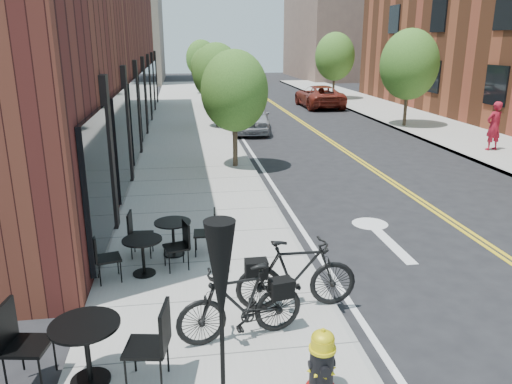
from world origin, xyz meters
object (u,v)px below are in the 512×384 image
bistro_set_b (143,251)px  bicycle_left (240,303)px  patio_umbrella (221,293)px  bicycle_right (297,274)px  bistro_set_a (87,344)px  parked_car_a (251,116)px  pedestrian (494,126)px  parked_car_c (228,95)px  parked_car_b (239,105)px  fire_hydrant (322,362)px  parked_car_far (319,96)px  bistro_set_c (173,233)px

bistro_set_b → bicycle_left: bearing=-71.8°
patio_umbrella → bicycle_right: bearing=63.2°
bistro_set_a → bistro_set_b: 2.98m
bistro_set_a → patio_umbrella: 2.42m
parked_car_a → bistro_set_b: bearing=-97.4°
bistro_set_b → pedestrian: (12.58, 8.92, 0.48)m
parked_car_c → parked_car_a: bearing=-92.6°
parked_car_c → bicycle_left: bearing=-98.4°
parked_car_b → pedestrian: 13.30m
fire_hydrant → parked_car_c: parked_car_c is taller
bistro_set_a → parked_car_b: 22.40m
parked_car_c → bistro_set_b: bearing=-102.2°
fire_hydrant → bicycle_right: 2.00m
fire_hydrant → parked_car_c: bearing=84.6°
patio_umbrella → pedestrian: bearing=49.0°
parked_car_c → pedestrian: pedestrian is taller
fire_hydrant → patio_umbrella: patio_umbrella is taller
fire_hydrant → patio_umbrella: bearing=-151.2°
bistro_set_a → parked_car_c: 28.37m
fire_hydrant → parked_car_a: parked_car_a is taller
parked_car_far → bistro_set_b: bearing=67.2°
bistro_set_c → parked_car_b: parked_car_b is taller
bicycle_right → bistro_set_c: (-1.93, 2.36, -0.13)m
bistro_set_b → patio_umbrella: patio_umbrella is taller
bistro_set_b → parked_car_c: parked_car_c is taller
patio_umbrella → bicycle_left: bearing=78.4°
parked_car_a → parked_car_c: size_ratio=0.97×
bistro_set_b → parked_car_a: 15.50m
fire_hydrant → parked_car_b: 22.62m
bicycle_left → bicycle_right: 1.21m
parked_car_b → parked_car_c: size_ratio=1.01×
bistro_set_a → parked_car_a: parked_car_a is taller
bicycle_right → patio_umbrella: size_ratio=0.76×
bicycle_left → parked_car_far: (8.14, 25.43, 0.03)m
bistro_set_c → parked_car_a: size_ratio=0.39×
bistro_set_b → bistro_set_c: bistro_set_c is taller
bicycle_left → bistro_set_c: bearing=-173.0°
patio_umbrella → pedestrian: size_ratio=1.36×
patio_umbrella → parked_car_a: size_ratio=0.59×
fire_hydrant → bistro_set_b: (-2.32, 3.54, 0.04)m
patio_umbrella → pedestrian: patio_umbrella is taller
parked_car_far → bistro_set_c: bearing=67.6°
bistro_set_a → parked_car_c: parked_car_c is taller
bistro_set_a → bistro_set_c: bearing=84.6°
patio_umbrella → parked_car_b: patio_umbrella is taller
parked_car_a → pedestrian: 10.46m
fire_hydrant → parked_car_far: 27.68m
bistro_set_a → bicycle_right: bearing=34.9°
parked_car_a → parked_car_b: bearing=99.3°
bicycle_left → parked_car_a: 17.43m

